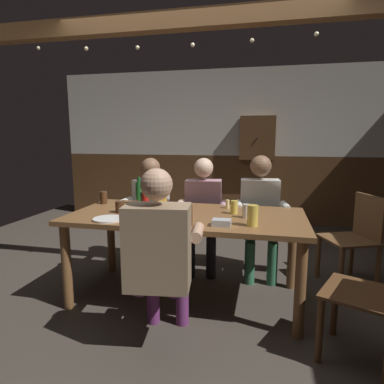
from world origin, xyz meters
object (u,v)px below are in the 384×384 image
(pint_glass_3, at_px, (135,209))
(wall_dart_cabinet, at_px, (257,138))
(bottle_1, at_px, (139,193))
(pint_glass_2, at_px, (120,207))
(plate_0, at_px, (108,219))
(person_3, at_px, (160,251))
(chair_empty_near_right, at_px, (356,237))
(pint_glass_6, at_px, (188,215))
(pint_glass_7, at_px, (159,208))
(pint_glass_5, at_px, (246,211))
(person_0, at_px, (149,206))
(person_2, at_px, (260,210))
(pint_glass_8, at_px, (104,198))
(chair_empty_near_left, at_px, (376,293))
(dining_table, at_px, (187,225))
(bottle_2, at_px, (146,203))
(table_candle, at_px, (228,204))
(person_1, at_px, (203,208))
(pint_glass_4, at_px, (253,216))
(pint_glass_0, at_px, (163,198))
(pint_glass_1, at_px, (234,207))
(condiment_caddy, at_px, (222,223))
(bottle_0, at_px, (144,201))

(pint_glass_3, height_order, wall_dart_cabinet, wall_dart_cabinet)
(bottle_1, xyz_separation_m, pint_glass_2, (-0.02, -0.40, -0.06))
(plate_0, bearing_deg, person_3, -34.48)
(chair_empty_near_right, bearing_deg, pint_glass_6, 101.86)
(pint_glass_7, relative_size, wall_dart_cabinet, 0.20)
(person_3, xyz_separation_m, pint_glass_5, (0.52, 0.70, 0.14))
(person_0, xyz_separation_m, person_3, (0.60, -1.44, 0.02))
(plate_0, height_order, pint_glass_5, pint_glass_5)
(plate_0, height_order, pint_glass_7, pint_glass_7)
(person_2, height_order, pint_glass_8, person_2)
(person_3, height_order, pint_glass_7, person_3)
(chair_empty_near_left, xyz_separation_m, pint_glass_6, (-1.26, 0.25, 0.37))
(person_2, height_order, chair_empty_near_left, person_2)
(dining_table, height_order, pint_glass_6, pint_glass_6)
(wall_dart_cabinet, bearing_deg, bottle_2, -105.89)
(pint_glass_2, xyz_separation_m, pint_glass_7, (0.38, -0.06, 0.02))
(person_2, distance_m, pint_glass_6, 1.19)
(chair_empty_near_left, distance_m, pint_glass_6, 1.33)
(table_candle, xyz_separation_m, bottle_2, (-0.64, -0.45, 0.07))
(person_1, relative_size, pint_glass_4, 7.54)
(pint_glass_4, height_order, pint_glass_6, pint_glass_4)
(bottle_1, bearing_deg, pint_glass_4, -27.53)
(pint_glass_0, xyz_separation_m, pint_glass_3, (-0.05, -0.60, 0.01))
(chair_empty_near_right, bearing_deg, pint_glass_2, 85.90)
(pint_glass_3, distance_m, pint_glass_4, 0.96)
(person_0, relative_size, pint_glass_0, 9.85)
(chair_empty_near_left, xyz_separation_m, pint_glass_1, (-0.95, 0.70, 0.35))
(pint_glass_1, bearing_deg, pint_glass_8, 173.29)
(pint_glass_0, bearing_deg, bottle_1, -164.36)
(pint_glass_2, bearing_deg, plate_0, -86.30)
(pint_glass_5, distance_m, pint_glass_8, 1.45)
(dining_table, distance_m, chair_empty_near_left, 1.49)
(plate_0, bearing_deg, pint_glass_0, 72.02)
(pint_glass_1, bearing_deg, pint_glass_0, 158.67)
(condiment_caddy, distance_m, wall_dart_cabinet, 3.14)
(person_3, height_order, pint_glass_4, person_3)
(person_1, bearing_deg, pint_glass_0, 37.78)
(pint_glass_5, bearing_deg, pint_glass_4, -75.85)
(person_1, xyz_separation_m, table_candle, (0.31, -0.40, 0.14))
(pint_glass_4, xyz_separation_m, pint_glass_6, (-0.48, -0.08, -0.00))
(dining_table, distance_m, wall_dart_cabinet, 2.90)
(person_3, height_order, chair_empty_near_right, person_3)
(plate_0, xyz_separation_m, pint_glass_4, (1.14, 0.07, 0.07))
(chair_empty_near_right, bearing_deg, dining_table, 90.00)
(person_2, distance_m, person_3, 1.56)
(bottle_0, xyz_separation_m, bottle_1, (-0.17, 0.31, 0.02))
(chair_empty_near_right, relative_size, wall_dart_cabinet, 1.26)
(person_2, bearing_deg, person_0, -6.47)
(pint_glass_3, distance_m, wall_dart_cabinet, 3.15)
(plate_0, xyz_separation_m, bottle_0, (0.18, 0.35, 0.09))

